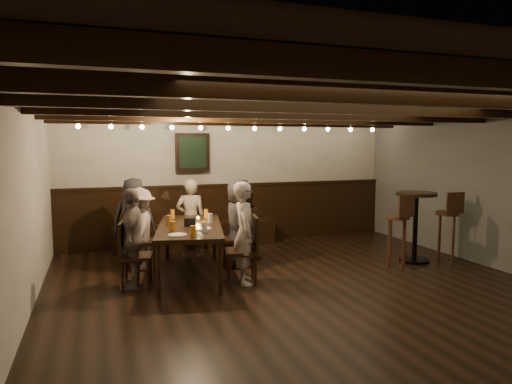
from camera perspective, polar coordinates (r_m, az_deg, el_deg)
name	(u,v)px	position (r m, az deg, el deg)	size (l,w,h in m)	color
room	(237,194)	(7.62, -2.34, -0.27)	(7.00, 7.00, 7.00)	black
dining_table	(190,230)	(6.65, -8.27, -4.69)	(1.27, 2.11, 0.74)	black
chair_left_near	(143,252)	(7.22, -13.94, -7.24)	(0.48, 0.48, 0.90)	black
chair_left_far	(135,268)	(6.35, -14.85, -9.11)	(0.48, 0.48, 0.89)	black
chair_right_near	(237,249)	(7.20, -2.40, -7.10)	(0.49, 0.49, 0.90)	black
chair_right_far	(243,263)	(6.32, -1.66, -8.84)	(0.50, 0.50, 0.93)	black
person_bench_left	(134,220)	(7.60, -15.01, -3.42)	(0.67, 0.44, 1.38)	#252628
person_bench_centre	(191,219)	(7.68, -8.18, -3.34)	(0.49, 0.32, 1.33)	gray
person_bench_right	(245,224)	(7.59, -1.36, -3.99)	(0.57, 0.45, 1.18)	#562D1D
person_left_near	(140,229)	(7.15, -14.26, -4.49)	(0.81, 0.47, 1.25)	gray
person_left_far	(132,238)	(6.26, -15.23, -5.60)	(0.78, 0.33, 1.34)	slate
person_right_near	(239,223)	(7.12, -2.17, -3.86)	(0.67, 0.44, 1.37)	#28282A
person_right_far	(245,233)	(6.23, -1.39, -5.13)	(0.51, 0.34, 1.40)	#BDADA0
pint_a	(172,214)	(7.32, -10.42, -2.69)	(0.07, 0.07, 0.14)	#BF7219
pint_b	(206,214)	(7.27, -6.26, -2.70)	(0.07, 0.07, 0.14)	#BF7219
pint_c	(169,220)	(6.73, -10.84, -3.46)	(0.07, 0.07, 0.14)	#BF7219
pint_d	(210,218)	(6.82, -5.75, -3.26)	(0.07, 0.07, 0.14)	silver
pint_e	(173,227)	(6.19, -10.38, -4.29)	(0.07, 0.07, 0.14)	#BF7219
pint_f	(204,227)	(6.08, -6.46, -4.41)	(0.07, 0.07, 0.14)	silver
pint_g	(193,231)	(5.84, -7.89, -4.87)	(0.07, 0.07, 0.14)	#BF7219
plate_near	(177,235)	(5.95, -9.81, -5.30)	(0.24, 0.24, 0.01)	white
plate_far	(203,229)	(6.34, -6.68, -4.56)	(0.24, 0.24, 0.01)	white
condiment_caddy	(190,222)	(6.58, -8.29, -3.73)	(0.15, 0.10, 0.12)	black
candle	(198,220)	(6.93, -7.26, -3.52)	(0.05, 0.05, 0.05)	beige
high_top_table	(416,216)	(7.81, 19.34, -2.88)	(0.64, 0.64, 1.13)	black
bar_stool_left	(397,240)	(7.41, 17.22, -5.78)	(0.37, 0.39, 1.15)	#3E1F13
bar_stool_right	(447,235)	(8.07, 22.74, -5.02)	(0.36, 0.37, 1.15)	#3E1F13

